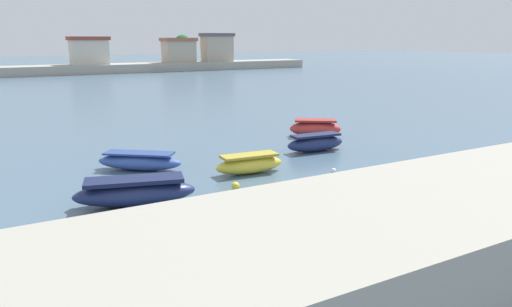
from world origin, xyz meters
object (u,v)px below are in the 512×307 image
Objects in this scene: moored_boat_0 at (135,192)px; moored_boat_2 at (249,164)px; mooring_buoy_1 at (236,186)px; moored_boat_4 at (315,128)px; moored_boat_3 at (315,143)px; mooring_buoy_0 at (334,171)px; moored_boat_1 at (139,161)px.

moored_boat_0 is 1.39× the size of moored_boat_2.
mooring_buoy_1 is at bearing 11.99° from moored_boat_0.
moored_boat_3 is at bearing -92.12° from moored_boat_4.
moored_boat_3 is 15.29× the size of mooring_buoy_0.
moored_boat_3 reaches higher than moored_boat_2.
mooring_buoy_1 is (-1.99, -2.23, -0.29)m from moored_boat_2.
mooring_buoy_1 is at bearing -145.62° from moored_boat_3.
moored_boat_4 is (13.55, 2.68, 0.13)m from moored_boat_1.
moored_boat_0 is at bearing -158.94° from moored_boat_2.
moored_boat_0 is 1.39× the size of moored_boat_4.
moored_boat_4 reaches higher than mooring_buoy_1.
moored_boat_2 is at bearing 150.36° from mooring_buoy_0.
moored_boat_1 reaches higher than mooring_buoy_0.
moored_boat_4 is (8.85, 6.18, 0.11)m from moored_boat_2.
moored_boat_2 reaches higher than moored_boat_1.
moored_boat_2 is at bearing 32.21° from moored_boat_0.
mooring_buoy_1 is at bearing -126.92° from moored_boat_2.
mooring_buoy_0 is (3.79, -2.16, -0.35)m from moored_boat_2.
moored_boat_0 is 20.18× the size of mooring_buoy_0.
moored_boat_1 is 13.81m from moored_boat_4.
moored_boat_3 is (6.02, 2.39, 0.03)m from moored_boat_2.
moored_boat_0 is at bearing -117.74° from moored_boat_4.
moored_boat_2 is (6.56, 1.92, -0.07)m from moored_boat_0.
moored_boat_1 is 10.21m from mooring_buoy_0.
moored_boat_4 is at bearing 58.80° from mooring_buoy_0.
moored_boat_0 is 10.37m from mooring_buoy_0.
moored_boat_2 is 9.69× the size of mooring_buoy_1.
moored_boat_0 is at bearing 176.05° from mooring_buoy_1.
moored_boat_0 reaches higher than moored_boat_1.
moored_boat_2 is at bearing 48.30° from mooring_buoy_1.
moored_boat_0 is 6.84m from moored_boat_2.
moored_boat_0 reaches higher than mooring_buoy_0.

